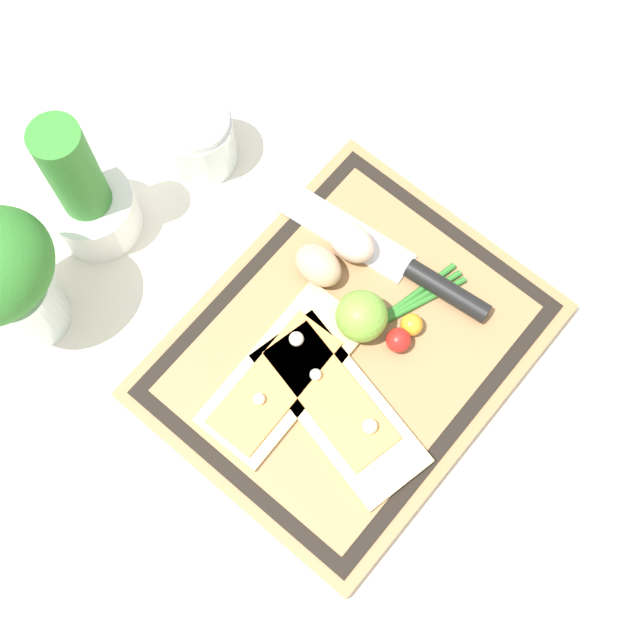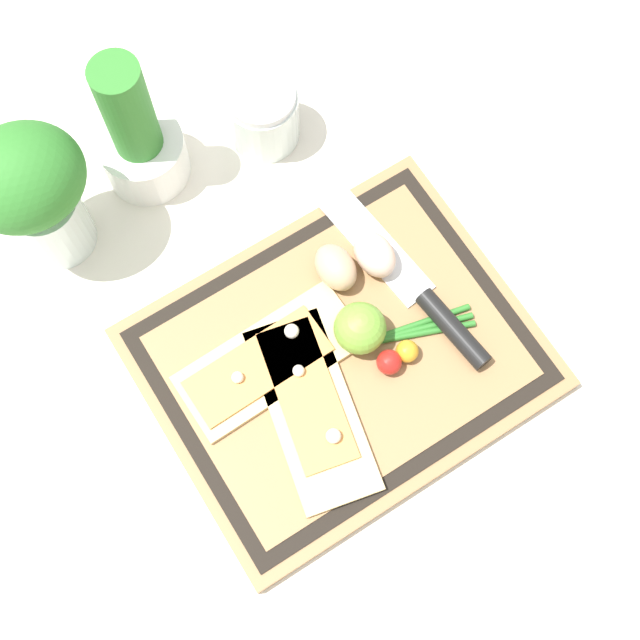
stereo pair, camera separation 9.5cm
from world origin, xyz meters
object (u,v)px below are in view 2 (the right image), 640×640
(herb_glass, at_px, (31,191))
(knife, at_px, (427,301))
(pizza_slice_far, at_px, (267,361))
(lime, at_px, (360,328))
(egg_pink, at_px, (375,254))
(cherry_tomato_yellow, at_px, (407,351))
(egg_brown, at_px, (336,267))
(pizza_slice_near, at_px, (311,406))
(sauce_jar, at_px, (263,117))
(herb_pot, at_px, (138,140))
(cherry_tomato_red, at_px, (389,362))

(herb_glass, bearing_deg, knife, -44.28)
(pizza_slice_far, bearing_deg, lime, -15.72)
(egg_pink, relative_size, cherry_tomato_yellow, 2.30)
(egg_brown, relative_size, egg_pink, 1.00)
(pizza_slice_near, relative_size, cherry_tomato_yellow, 8.97)
(egg_brown, height_order, herb_glass, herb_glass)
(egg_pink, xyz_separation_m, cherry_tomato_yellow, (-0.03, -0.11, -0.01))
(lime, relative_size, sauce_jar, 0.66)
(egg_pink, relative_size, sauce_jar, 0.66)
(egg_brown, height_order, sauce_jar, sauce_jar)
(lime, distance_m, herb_pot, 0.32)
(herb_glass, bearing_deg, herb_pot, 10.65)
(cherry_tomato_yellow, relative_size, herb_pot, 0.12)
(egg_brown, relative_size, cherry_tomato_red, 2.07)
(knife, distance_m, cherry_tomato_red, 0.08)
(pizza_slice_far, distance_m, cherry_tomato_yellow, 0.15)
(egg_brown, xyz_separation_m, herb_pot, (-0.11, 0.24, 0.03))
(herb_pot, distance_m, herb_glass, 0.14)
(knife, height_order, herb_pot, herb_pot)
(lime, xyz_separation_m, cherry_tomato_yellow, (0.03, -0.04, -0.02))
(egg_pink, height_order, cherry_tomato_yellow, egg_pink)
(knife, height_order, lime, lime)
(cherry_tomato_yellow, relative_size, herb_glass, 0.13)
(pizza_slice_near, distance_m, egg_brown, 0.15)
(pizza_slice_near, xyz_separation_m, egg_pink, (0.15, 0.10, 0.02))
(pizza_slice_near, distance_m, herb_glass, 0.36)
(knife, relative_size, sauce_jar, 3.26)
(knife, relative_size, cherry_tomato_red, 10.21)
(lime, distance_m, cherry_tomato_yellow, 0.06)
(knife, height_order, cherry_tomato_yellow, cherry_tomato_yellow)
(herb_pot, height_order, sauce_jar, herb_pot)
(herb_pot, relative_size, herb_glass, 1.01)
(cherry_tomato_yellow, bearing_deg, egg_pink, 74.64)
(cherry_tomato_red, distance_m, herb_glass, 0.41)
(knife, height_order, egg_brown, egg_brown)
(pizza_slice_near, bearing_deg, pizza_slice_far, 101.00)
(cherry_tomato_red, distance_m, herb_pot, 0.37)
(knife, relative_size, egg_brown, 4.93)
(pizza_slice_far, relative_size, sauce_jar, 2.36)
(egg_pink, distance_m, cherry_tomato_red, 0.12)
(knife, bearing_deg, egg_pink, 106.67)
(egg_pink, bearing_deg, knife, -73.33)
(knife, xyz_separation_m, cherry_tomato_red, (-0.07, -0.04, 0.01))
(herb_glass, bearing_deg, lime, -52.67)
(cherry_tomato_red, bearing_deg, herb_pot, 105.75)
(egg_pink, height_order, cherry_tomato_red, egg_pink)
(egg_pink, xyz_separation_m, sauce_jar, (-0.01, 0.21, -0.00))
(pizza_slice_far, distance_m, herb_glass, 0.30)
(knife, height_order, sauce_jar, sauce_jar)
(cherry_tomato_red, distance_m, sauce_jar, 0.33)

